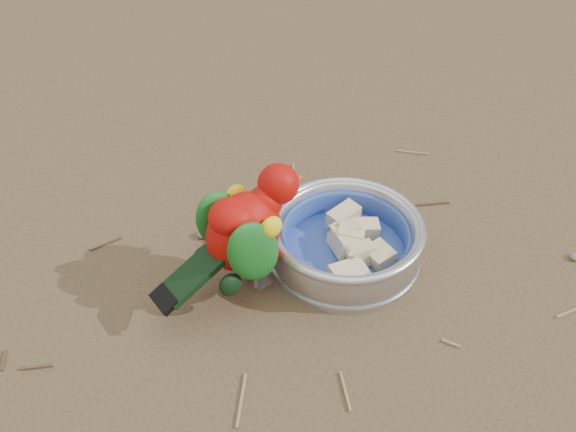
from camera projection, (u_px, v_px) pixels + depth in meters
ground at (316, 324)px, 0.77m from camera, size 60.00×60.00×0.00m
food_bowl at (344, 254)px, 0.85m from camera, size 0.20×0.20×0.02m
bowl_wall at (346, 237)px, 0.83m from camera, size 0.20×0.20×0.04m
fruit_wedges at (345, 241)px, 0.83m from camera, size 0.12×0.12×0.03m
lory_parrot at (247, 238)px, 0.77m from camera, size 0.20×0.10×0.16m
ground_debris at (306, 278)px, 0.82m from camera, size 0.90×0.80×0.01m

